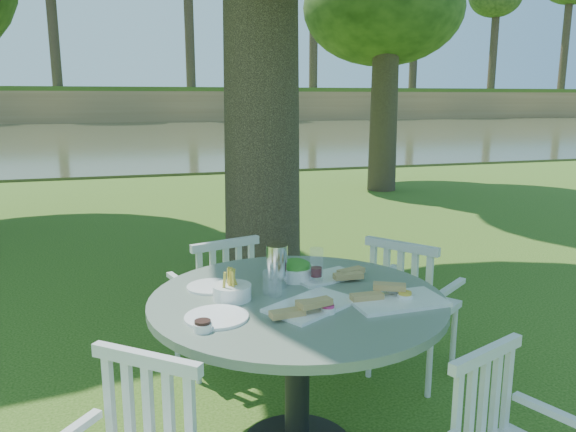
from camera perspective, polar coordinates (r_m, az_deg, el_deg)
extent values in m
plane|color=#21410D|center=(4.35, 0.77, -11.55)|extent=(140.00, 140.00, 0.00)
cylinder|color=black|center=(2.83, 0.93, -15.98)|extent=(0.12, 0.12, 0.74)
cylinder|color=slate|center=(2.67, 0.96, -8.58)|extent=(1.39, 1.39, 0.04)
cylinder|color=silver|center=(3.79, 16.45, -12.05)|extent=(0.04, 0.04, 0.45)
cylinder|color=silver|center=(3.93, 10.92, -10.84)|extent=(0.04, 0.04, 0.45)
cylinder|color=silver|center=(3.48, 14.17, -14.12)|extent=(0.04, 0.04, 0.45)
cylinder|color=silver|center=(3.64, 8.26, -12.67)|extent=(0.04, 0.04, 0.45)
cube|color=silver|center=(3.61, 12.62, -8.83)|extent=(0.61, 0.62, 0.04)
cube|color=silver|center=(3.37, 11.30, -6.49)|extent=(0.30, 0.40, 0.46)
cylinder|color=silver|center=(4.02, -6.01, -10.29)|extent=(0.04, 0.04, 0.44)
cylinder|color=silver|center=(3.87, -11.26, -11.33)|extent=(0.04, 0.04, 0.44)
cylinder|color=silver|center=(3.73, -3.53, -12.05)|extent=(0.04, 0.04, 0.44)
cylinder|color=silver|center=(3.57, -9.14, -13.29)|extent=(0.04, 0.04, 0.44)
cube|color=silver|center=(3.70, -7.57, -8.32)|extent=(0.54, 0.52, 0.04)
cube|color=silver|center=(3.47, -6.29, -6.12)|extent=(0.44, 0.16, 0.45)
cube|color=silver|center=(2.14, -13.97, -18.81)|extent=(0.36, 0.31, 0.44)
cube|color=silver|center=(2.33, 19.21, -17.34)|extent=(0.40, 0.19, 0.42)
cube|color=white|center=(2.53, 2.45, -9.04)|extent=(0.48, 0.42, 0.02)
cube|color=white|center=(2.63, 11.06, -8.47)|extent=(0.43, 0.26, 0.02)
cube|color=white|center=(2.92, 3.83, -6.19)|extent=(0.38, 0.28, 0.01)
cylinder|color=white|center=(2.43, -7.27, -10.15)|extent=(0.27, 0.27, 0.01)
cylinder|color=white|center=(2.80, -7.87, -7.12)|extent=(0.23, 0.23, 0.01)
cylinder|color=white|center=(2.63, -5.70, -7.70)|extent=(0.18, 0.18, 0.07)
cylinder|color=white|center=(2.90, 0.76, -5.80)|extent=(0.20, 0.20, 0.07)
cylinder|color=silver|center=(2.76, -1.13, -5.10)|extent=(0.11, 0.11, 0.21)
cylinder|color=white|center=(2.80, 2.90, -5.14)|extent=(0.07, 0.07, 0.19)
cylinder|color=white|center=(2.65, -1.32, -7.01)|extent=(0.06, 0.06, 0.11)
cylinder|color=white|center=(2.68, -1.89, -6.76)|extent=(0.07, 0.07, 0.11)
cylinder|color=white|center=(2.47, 4.09, -9.51)|extent=(0.06, 0.06, 0.03)
cylinder|color=white|center=(2.66, 11.79, -8.10)|extent=(0.07, 0.07, 0.03)
cylinder|color=white|center=(2.73, 10.67, -7.55)|extent=(0.07, 0.07, 0.03)
cylinder|color=white|center=(2.31, -8.65, -11.10)|extent=(0.08, 0.08, 0.03)
ellipsoid|color=#1C3711|center=(10.96, 10.08, 20.50)|extent=(3.63, 3.63, 2.54)
cube|color=#343821|center=(26.89, -14.15, 7.85)|extent=(100.00, 28.00, 0.12)
cube|color=olive|center=(42.33, -15.25, 10.63)|extent=(100.00, 3.00, 2.20)
cube|color=#21410D|center=(49.83, -15.58, 12.18)|extent=(100.00, 18.00, 0.30)
cylinder|color=black|center=(45.28, -9.12, 20.61)|extent=(0.70, 0.70, 13.00)
cylinder|color=black|center=(47.36, 2.46, 20.35)|extent=(0.70, 0.70, 13.00)
cylinder|color=black|center=(50.96, 12.66, 19.48)|extent=(0.70, 0.70, 13.00)
cylinder|color=black|center=(55.80, 21.20, 18.31)|extent=(0.70, 0.70, 13.00)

